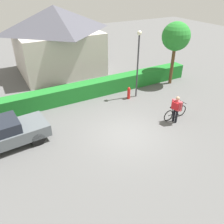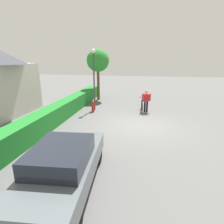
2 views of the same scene
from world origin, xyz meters
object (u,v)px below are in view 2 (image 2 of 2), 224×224
at_px(person_rider, 146,99).
at_px(tree_kerbside, 98,61).
at_px(fire_hydrant, 93,106).
at_px(parked_car_near, 63,166).
at_px(street_lamp, 94,72).
at_px(bicycle, 142,106).

relative_size(person_rider, tree_kerbside, 0.35).
distance_m(tree_kerbside, fire_hydrant, 5.21).
bearing_deg(person_rider, parked_car_near, 165.55).
bearing_deg(tree_kerbside, street_lamp, -169.90).
relative_size(parked_car_near, street_lamp, 1.03).
bearing_deg(fire_hydrant, parked_car_near, -169.72).
bearing_deg(fire_hydrant, bicycle, -74.02).
distance_m(street_lamp, fire_hydrant, 2.45).
bearing_deg(street_lamp, bicycle, -84.17).
bearing_deg(tree_kerbside, person_rider, -128.67).
xyz_separation_m(bicycle, street_lamp, (-0.35, 3.46, 2.41)).
distance_m(person_rider, fire_hydrant, 3.80).
bearing_deg(tree_kerbside, fire_hydrant, -170.71).
height_order(parked_car_near, fire_hydrant, parked_car_near).
relative_size(street_lamp, tree_kerbside, 0.96).
height_order(parked_car_near, street_lamp, street_lamp).
relative_size(bicycle, fire_hydrant, 2.12).
distance_m(bicycle, fire_hydrant, 3.55).
xyz_separation_m(person_rider, fire_hydrant, (-0.67, 3.70, -0.54)).
xyz_separation_m(tree_kerbside, fire_hydrant, (-4.18, -0.68, -3.04)).
distance_m(parked_car_near, tree_kerbside, 12.70).
relative_size(parked_car_near, tree_kerbside, 0.99).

